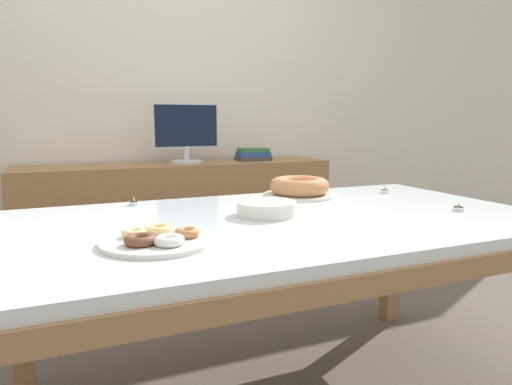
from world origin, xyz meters
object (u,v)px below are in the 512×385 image
object	(u,v)px
tealight_near_cakes	(134,203)
cake_chocolate_round	(299,188)
computer_monitor	(186,133)
tealight_near_front	(385,191)
plate_stack	(267,209)
book_stack	(253,155)
tealight_left_edge	(458,208)
pastry_platter	(158,239)

from	to	relation	value
tealight_near_cakes	cake_chocolate_round	bearing A→B (deg)	-5.42
cake_chocolate_round	tealight_near_cakes	size ratio (longest dim) A/B	7.90
computer_monitor	tealight_near_front	bearing A→B (deg)	-63.00
cake_chocolate_round	plate_stack	world-z (taller)	cake_chocolate_round
book_stack	tealight_near_cakes	world-z (taller)	book_stack
book_stack	tealight_left_edge	distance (m)	1.65
tealight_near_front	tealight_near_cakes	bearing A→B (deg)	172.44
tealight_near_cakes	tealight_near_front	distance (m)	1.11
computer_monitor	cake_chocolate_round	bearing A→B (deg)	-79.37
pastry_platter	tealight_near_cakes	size ratio (longest dim) A/B	7.71
book_stack	tealight_left_edge	bearing A→B (deg)	-85.60
tealight_near_front	book_stack	bearing A→B (deg)	97.03
plate_stack	tealight_near_cakes	world-z (taller)	plate_stack
cake_chocolate_round	tealight_left_edge	xyz separation A→B (m)	(0.38, -0.52, -0.03)
plate_stack	tealight_near_front	world-z (taller)	plate_stack
book_stack	pastry_platter	xyz separation A→B (m)	(-0.98, -1.66, -0.09)
plate_stack	book_stack	bearing A→B (deg)	68.92
computer_monitor	tealight_near_cakes	world-z (taller)	computer_monitor
tealight_near_front	computer_monitor	bearing A→B (deg)	117.00
cake_chocolate_round	pastry_platter	world-z (taller)	cake_chocolate_round
cake_chocolate_round	tealight_left_edge	world-z (taller)	cake_chocolate_round
computer_monitor	plate_stack	size ratio (longest dim) A/B	2.02
book_stack	tealight_near_front	bearing A→B (deg)	-82.97
book_stack	tealight_left_edge	size ratio (longest dim) A/B	5.89
computer_monitor	cake_chocolate_round	distance (m)	1.16
tealight_near_cakes	tealight_near_front	world-z (taller)	same
pastry_platter	tealight_left_edge	bearing A→B (deg)	0.92
pastry_platter	tealight_near_front	bearing A→B (deg)	22.20
cake_chocolate_round	tealight_near_front	size ratio (longest dim) A/B	7.90
computer_monitor	plate_stack	bearing A→B (deg)	-93.61
pastry_platter	tealight_near_cakes	distance (m)	0.61
tealight_left_edge	book_stack	bearing A→B (deg)	94.40
book_stack	plate_stack	distance (m)	1.54
plate_stack	tealight_near_front	xyz separation A→B (m)	(0.70, 0.24, -0.01)
computer_monitor	tealight_left_edge	world-z (taller)	computer_monitor
tealight_left_edge	cake_chocolate_round	bearing A→B (deg)	126.01
plate_stack	tealight_near_front	size ratio (longest dim) A/B	5.25
pastry_platter	plate_stack	distance (m)	0.48
cake_chocolate_round	plate_stack	xyz separation A→B (m)	(-0.30, -0.31, -0.01)
tealight_near_cakes	computer_monitor	bearing A→B (deg)	65.08
plate_stack	tealight_left_edge	bearing A→B (deg)	-16.90
book_stack	tealight_near_front	xyz separation A→B (m)	(0.15, -1.20, -0.09)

